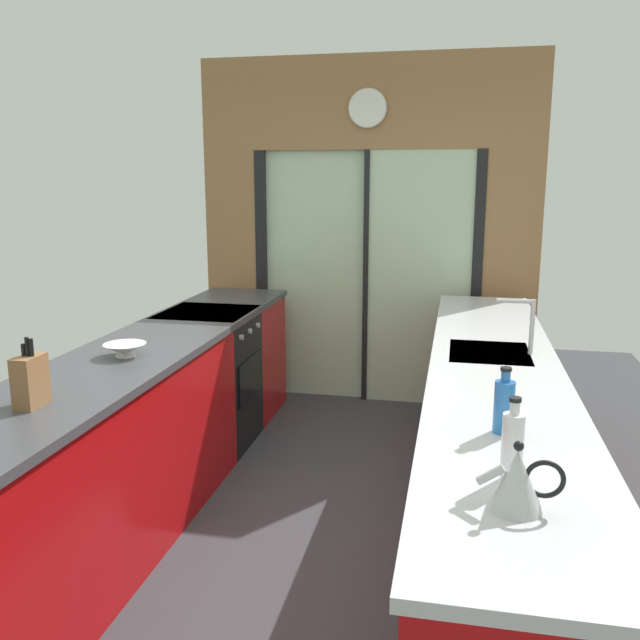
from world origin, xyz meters
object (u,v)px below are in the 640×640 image
at_px(oven_range, 209,379).
at_px(soap_bottle_near, 512,446).
at_px(soap_bottle_far, 504,405).
at_px(kettle, 517,480).
at_px(knife_block, 30,380).
at_px(mixing_bowl, 125,350).

relative_size(oven_range, soap_bottle_near, 3.56).
bearing_deg(soap_bottle_far, kettle, -89.78).
distance_m(oven_range, knife_block, 2.00).
xyz_separation_m(knife_block, kettle, (1.78, -0.48, -0.02)).
bearing_deg(knife_block, oven_range, 90.55).
bearing_deg(kettle, knife_block, 165.00).
relative_size(mixing_bowl, knife_block, 0.77).
distance_m(oven_range, kettle, 3.04).
xyz_separation_m(mixing_bowl, soap_bottle_near, (1.78, -1.06, 0.07)).
bearing_deg(knife_block, kettle, -15.00).
bearing_deg(mixing_bowl, kettle, -34.63).
xyz_separation_m(oven_range, knife_block, (0.02, -1.91, 0.57)).
relative_size(mixing_bowl, soap_bottle_near, 0.82).
xyz_separation_m(kettle, soap_bottle_far, (-0.00, 0.56, 0.01)).
distance_m(soap_bottle_near, soap_bottle_far, 0.39).
bearing_deg(soap_bottle_near, oven_range, 129.01).
bearing_deg(kettle, oven_range, 126.98).
height_order(oven_range, soap_bottle_near, soap_bottle_near).
distance_m(knife_block, soap_bottle_far, 1.78).
relative_size(mixing_bowl, soap_bottle_far, 0.90).
height_order(mixing_bowl, kettle, kettle).
height_order(mixing_bowl, knife_block, knife_block).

